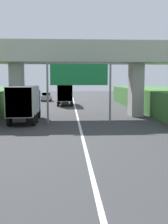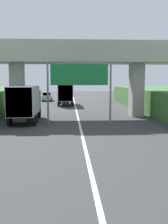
% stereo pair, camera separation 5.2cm
% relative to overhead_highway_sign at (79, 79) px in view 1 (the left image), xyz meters
% --- Properties ---
extents(lane_centre_stripe, '(0.20, 86.70, 0.01)m').
position_rel_overhead_highway_sign_xyz_m(lane_centre_stripe, '(0.00, -0.52, -4.10)').
color(lane_centre_stripe, white).
rests_on(lane_centre_stripe, ground).
extents(overpass_bridge, '(40.00, 4.80, 8.04)m').
position_rel_overhead_highway_sign_xyz_m(overpass_bridge, '(0.00, 5.32, 1.99)').
color(overpass_bridge, '#ADA89E').
rests_on(overpass_bridge, ground).
extents(overhead_highway_sign, '(5.88, 0.18, 5.54)m').
position_rel_overhead_highway_sign_xyz_m(overhead_highway_sign, '(0.00, 0.00, 0.00)').
color(overhead_highway_sign, slate).
rests_on(overhead_highway_sign, ground).
extents(truck_blue, '(2.44, 7.30, 3.44)m').
position_rel_overhead_highway_sign_xyz_m(truck_blue, '(-5.10, 1.41, -2.17)').
color(truck_blue, black).
rests_on(truck_blue, ground).
extents(truck_red, '(2.44, 7.30, 3.44)m').
position_rel_overhead_highway_sign_xyz_m(truck_red, '(-1.49, 19.13, -2.17)').
color(truck_red, black).
rests_on(truck_red, ground).
extents(car_silver, '(1.86, 4.10, 1.72)m').
position_rel_overhead_highway_sign_xyz_m(car_silver, '(-5.25, 28.34, -3.25)').
color(car_silver, '#B2B5B7').
rests_on(car_silver, ground).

